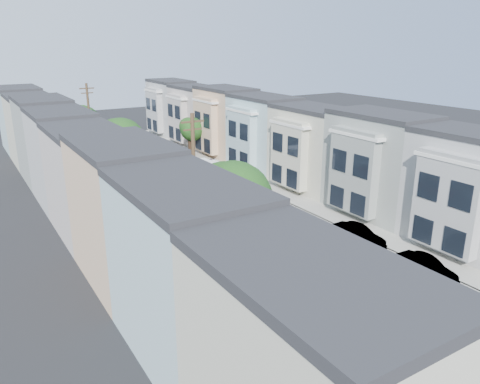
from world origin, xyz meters
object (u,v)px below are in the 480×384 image
object	(u,v)px
utility_pole_near	(194,188)
parked_right_c	(216,170)
tree_a	(394,320)
tree_c	(178,186)
fedex_truck	(211,177)
tree_far_r	(191,130)
utility_pole_far	(91,129)
tree_d	(120,143)
parked_left_b	(317,321)
lead_sedan	(177,164)
parked_left_d	(167,211)
tree_e	(81,125)
parked_left_c	(214,245)
parked_right_a	(425,268)
parked_right_d	(181,155)
parked_right_b	(357,236)
tree_b	(232,202)

from	to	relation	value
utility_pole_near	parked_right_c	size ratio (longest dim) A/B	2.03
tree_a	tree_c	size ratio (longest dim) A/B	0.94
fedex_truck	tree_far_r	bearing A→B (deg)	67.82
tree_c	fedex_truck	xyz separation A→B (m)	(7.81, 9.73, -2.89)
utility_pole_far	tree_d	bearing A→B (deg)	-90.01
fedex_truck	tree_c	bearing A→B (deg)	-131.45
parked_left_b	lead_sedan	bearing A→B (deg)	72.91
tree_a	lead_sedan	size ratio (longest dim) A/B	1.67
tree_far_r	parked_left_b	bearing A→B (deg)	-106.93
parked_left_d	parked_right_c	size ratio (longest dim) A/B	0.78
tree_e	parked_left_c	world-z (taller)	tree_e
utility_pole_near	parked_right_c	distance (m)	21.14
lead_sedan	parked_right_c	xyz separation A→B (m)	(2.46, -5.04, 0.09)
parked_left_c	parked_right_a	world-z (taller)	parked_left_c
parked_right_d	utility_pole_far	bearing A→B (deg)	178.81
fedex_truck	parked_right_d	xyz separation A→B (m)	(3.39, 14.46, -1.09)
lead_sedan	parked_left_c	xyz separation A→B (m)	(-7.34, -22.49, 0.09)
tree_c	tree_d	world-z (taller)	tree_d
tree_far_r	parked_right_b	bearing A→B (deg)	-93.59
tree_e	parked_left_c	bearing A→B (deg)	-87.35
parked_left_c	tree_d	bearing A→B (deg)	95.55
tree_b	tree_d	world-z (taller)	tree_b
parked_left_b	parked_right_d	distance (m)	39.25
tree_b	parked_right_d	bearing A→B (deg)	70.56
parked_left_d	parked_right_d	distance (m)	20.93
tree_c	utility_pole_far	distance (m)	23.33
tree_b	parked_right_a	world-z (taller)	tree_b
parked_right_d	tree_a	bearing A→B (deg)	-109.96
tree_d	parked_left_c	xyz separation A→B (m)	(1.40, -15.61, -4.66)
fedex_truck	parked_left_b	distance (m)	24.43
tree_a	lead_sedan	bearing A→B (deg)	77.46
fedex_truck	tree_b	bearing A→B (deg)	-117.01
utility_pole_far	parked_left_d	distance (m)	18.26
tree_e	parked_left_b	bearing A→B (deg)	-88.06
tree_a	utility_pole_far	size ratio (longest dim) A/B	0.65
tree_c	fedex_truck	distance (m)	12.81
parked_right_b	parked_right_c	bearing A→B (deg)	85.60
parked_right_b	tree_d	bearing A→B (deg)	115.18
lead_sedan	tree_e	bearing A→B (deg)	142.62
tree_far_r	fedex_truck	size ratio (longest dim) A/B	0.81
tree_c	parked_right_d	bearing A→B (deg)	65.15
tree_far_r	utility_pole_near	bearing A→B (deg)	-115.55
fedex_truck	parked_right_b	bearing A→B (deg)	-81.14
fedex_truck	parked_left_c	xyz separation A→B (m)	(-6.41, -12.47, -0.96)
parked_left_b	parked_right_d	world-z (taller)	parked_left_b
utility_pole_far	parked_left_d	world-z (taller)	utility_pole_far
tree_e	utility_pole_near	bearing A→B (deg)	-90.00
parked_left_d	tree_e	bearing A→B (deg)	96.08
tree_a	tree_far_r	distance (m)	46.42
parked_left_b	parked_left_d	bearing A→B (deg)	85.25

